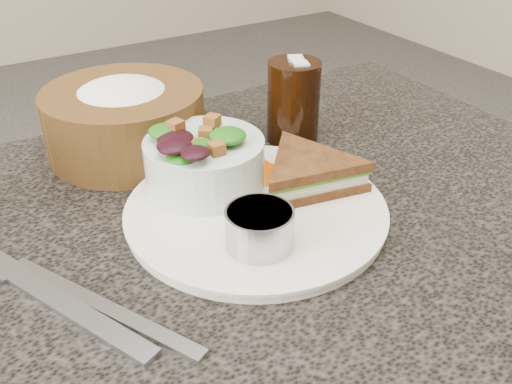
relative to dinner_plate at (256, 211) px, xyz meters
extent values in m
cylinder|color=silver|center=(0.00, 0.00, 0.00)|extent=(0.28, 0.28, 0.01)
cylinder|color=#A0A4AC|center=(-0.03, -0.06, 0.03)|extent=(0.08, 0.08, 0.04)
cone|color=#FF6606|center=(0.04, 0.05, 0.02)|extent=(0.08, 0.08, 0.03)
cube|color=#A7ABB6|center=(-0.21, -0.04, 0.00)|extent=(0.10, 0.19, 0.01)
cube|color=#9FA0A2|center=(-0.19, -0.05, 0.00)|extent=(0.11, 0.20, 0.00)
camera|label=1|loc=(-0.26, -0.43, 0.34)|focal=40.00mm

